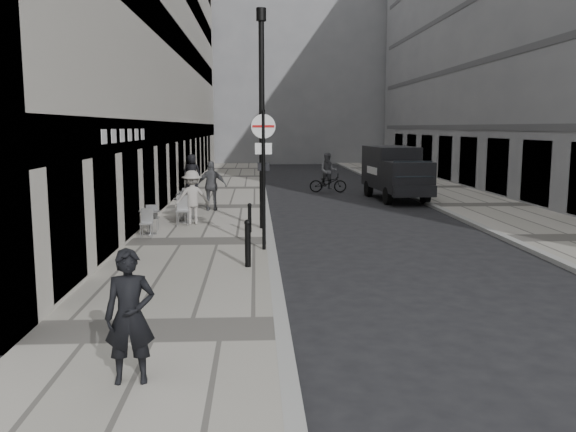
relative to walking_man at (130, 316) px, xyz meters
name	(u,v)px	position (x,y,z in m)	size (l,w,h in m)	color
ground	(292,412)	(2.00, -0.69, -0.98)	(120.00, 120.00, 0.00)	black
sidewalk	(217,208)	(0.00, 17.31, -0.92)	(4.00, 60.00, 0.12)	#9E988F
far_sidewalk	(481,206)	(11.00, 17.31, -0.92)	(4.00, 60.00, 0.12)	#9E988F
building_left	(140,10)	(-4.00, 23.81, 8.02)	(4.00, 45.00, 18.00)	#B4B0A4
building_far	(274,50)	(3.50, 55.31, 10.02)	(24.00, 16.00, 22.00)	gray
walking_man	(130,316)	(0.00, 0.00, 0.00)	(0.63, 0.41, 1.72)	black
sign_post	(264,161)	(1.80, 8.36, 1.47)	(0.63, 0.13, 3.64)	black
lamppost	(262,108)	(1.80, 11.79, 2.92)	(0.31, 0.31, 6.79)	black
bollard_near	(250,219)	(1.40, 11.05, -0.44)	(0.11, 0.11, 0.84)	black
bollard_far	(248,245)	(1.40, 6.37, -0.34)	(0.14, 0.14, 1.03)	black
panel_van	(395,170)	(7.98, 20.22, 0.39)	(2.28, 5.28, 2.42)	black
cyclist	(328,177)	(5.29, 23.48, -0.19)	(1.93, 0.82, 2.03)	black
pedestrian_a	(212,186)	(-0.11, 16.06, 0.10)	(1.12, 0.47, 1.92)	#505155
pedestrian_b	(192,197)	(-0.52, 12.74, 0.04)	(1.15, 0.66, 1.79)	gray
pedestrian_c	(192,173)	(-1.60, 23.28, 0.07)	(0.91, 0.59, 1.86)	black
cafe_table_near	(187,203)	(-0.87, 14.23, -0.35)	(0.78, 1.76, 1.00)	#A4A4A6
cafe_table_mid	(150,220)	(-1.60, 10.82, -0.43)	(0.65, 1.48, 0.84)	#B0B0B3
cafe_table_far	(185,208)	(-0.80, 13.08, -0.36)	(0.76, 1.71, 0.98)	#B4B4B6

